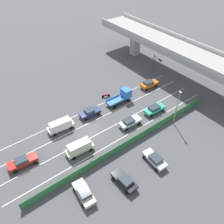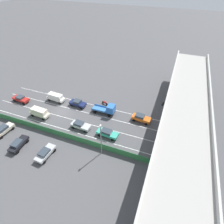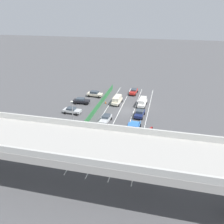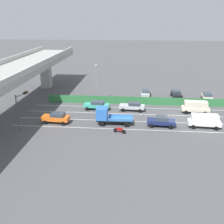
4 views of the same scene
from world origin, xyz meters
TOP-DOWN VIEW (x-y plane):
  - ground_plane at (0.00, 0.00)m, footprint 300.00×300.00m
  - lane_line_left_edge at (-5.21, 3.74)m, footprint 0.14×43.48m
  - lane_line_mid_left at (-1.74, 3.74)m, footprint 0.14×43.48m
  - lane_line_mid_right at (1.74, 3.74)m, footprint 0.14×43.48m
  - lane_line_right_edge at (5.21, 3.74)m, footprint 0.14×43.48m
  - elevated_overpass at (0.00, 27.48)m, footprint 57.83×8.42m
  - green_fence at (7.31, 3.74)m, footprint 0.10×39.58m
  - car_taxi_teal at (3.62, 13.28)m, footprint 2.16×4.70m
  - car_taxi_orange at (-3.60, 18.81)m, footprint 2.21×4.46m
  - car_sedan_navy at (-3.49, 2.18)m, footprint 2.28×4.42m
  - car_sedan_red at (0.17, -12.97)m, footprint 2.19×4.72m
  - car_sedan_silver at (3.54, 6.78)m, footprint 2.18×4.57m
  - car_van_white at (-3.37, -4.35)m, footprint 2.23×5.00m
  - car_van_cream at (3.35, -4.30)m, footprint 2.28×4.88m
  - flatbed_truck_blue at (-3.30, 10.59)m, footprint 2.28×5.71m
  - motorcycle at (-6.62, 8.45)m, footprint 0.84×1.87m
  - parked_sedan_cream at (10.74, -8.02)m, footprint 4.51×2.26m
  - parked_sedan_dark at (12.68, -2.20)m, footprint 4.45×2.11m
  - parked_wagon_silver at (12.64, 4.23)m, footprint 4.45×2.23m
  - traffic_light at (-6.24, 23.22)m, footprint 3.02×0.92m
  - street_lamp at (8.16, 13.96)m, footprint 0.60×0.36m
  - traffic_cone at (6.41, -3.90)m, footprint 0.47×0.47m

SIDE VIEW (x-z plane):
  - ground_plane at x=0.00m, z-range 0.00..0.00m
  - lane_line_left_edge at x=-5.21m, z-range 0.00..0.01m
  - lane_line_mid_left at x=-1.74m, z-range 0.00..0.01m
  - lane_line_mid_right at x=1.74m, z-range 0.00..0.01m
  - lane_line_right_edge at x=5.21m, z-range 0.00..0.01m
  - traffic_cone at x=6.41m, z-range -0.02..0.61m
  - motorcycle at x=-6.62m, z-range -0.01..0.93m
  - green_fence at x=7.31m, z-range 0.00..1.53m
  - parked_wagon_silver at x=12.64m, z-range 0.10..1.62m
  - car_sedan_red at x=0.17m, z-range 0.10..1.63m
  - parked_sedan_dark at x=12.68m, z-range 0.10..1.65m
  - car_sedan_silver at x=3.54m, z-range 0.09..1.68m
  - car_taxi_teal at x=3.62m, z-range 0.10..1.67m
  - car_sedan_navy at x=-3.49m, z-range 0.07..1.71m
  - parked_sedan_cream at x=10.74m, z-range 0.09..1.76m
  - car_taxi_orange at x=-3.60m, z-range 0.09..1.80m
  - car_van_white at x=-3.37m, z-range 0.15..2.25m
  - car_van_cream at x=3.35m, z-range 0.15..2.27m
  - flatbed_truck_blue at x=-3.30m, z-range 0.02..2.70m
  - traffic_light at x=-6.24m, z-range 1.12..6.67m
  - street_lamp at x=8.16m, z-range 0.77..8.25m
  - elevated_overpass at x=0.00m, z-range 2.51..11.04m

